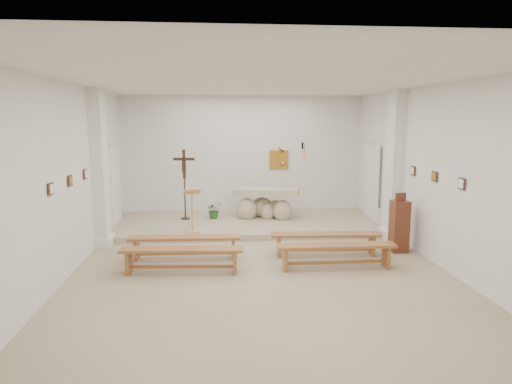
{
  "coord_description": "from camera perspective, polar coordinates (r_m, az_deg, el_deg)",
  "views": [
    {
      "loc": [
        -0.81,
        -8.33,
        2.85
      ],
      "look_at": [
        0.07,
        1.6,
        1.23
      ],
      "focal_mm": 32.0,
      "sensor_mm": 36.0,
      "label": 1
    }
  ],
  "objects": [
    {
      "name": "wall_left",
      "position": [
        8.82,
        -22.73,
        1.33
      ],
      "size": [
        0.02,
        10.0,
        3.5
      ],
      "primitive_type": "cube",
      "color": "white",
      "rests_on": "ground"
    },
    {
      "name": "radiator_right",
      "position": [
        12.1,
        15.6,
        -3.45
      ],
      "size": [
        0.1,
        0.85,
        0.52
      ],
      "primitive_type": "cube",
      "color": "silver",
      "rests_on": "ground"
    },
    {
      "name": "donation_pedestal",
      "position": [
        10.28,
        17.46,
        -4.05
      ],
      "size": [
        0.35,
        0.35,
        1.29
      ],
      "rotation": [
        0.0,
        0.0,
        0.03
      ],
      "color": "#5B2A1A",
      "rests_on": "ground"
    },
    {
      "name": "station_frame_left_mid",
      "position": [
        9.01,
        -22.22,
        1.32
      ],
      "size": [
        0.03,
        0.2,
        0.2
      ],
      "primitive_type": "cube",
      "color": "#472C1F",
      "rests_on": "wall_left"
    },
    {
      "name": "pilaster_left",
      "position": [
        10.7,
        -18.92,
        2.81
      ],
      "size": [
        0.26,
        0.55,
        3.5
      ],
      "primitive_type": "cube",
      "color": "white",
      "rests_on": "ground"
    },
    {
      "name": "ground",
      "position": [
        8.84,
        0.46,
        -9.59
      ],
      "size": [
        7.0,
        10.0,
        0.0
      ],
      "primitive_type": "cube",
      "color": "tan",
      "rests_on": "ground"
    },
    {
      "name": "bench_right_front",
      "position": [
        9.68,
        8.7,
        -5.81
      ],
      "size": [
        2.29,
        0.5,
        0.48
      ],
      "rotation": [
        0.0,
        0.0,
        -0.06
      ],
      "color": "#96502B",
      "rests_on": "ground"
    },
    {
      "name": "gold_wall_relief",
      "position": [
        13.47,
        2.88,
        4.08
      ],
      "size": [
        0.55,
        0.04,
        0.55
      ],
      "primitive_type": "cube",
      "color": "#C2882D",
      "rests_on": "wall_back"
    },
    {
      "name": "wall_right",
      "position": [
        9.44,
        22.08,
        1.84
      ],
      "size": [
        0.02,
        10.0,
        3.5
      ],
      "primitive_type": "cube",
      "color": "white",
      "rests_on": "ground"
    },
    {
      "name": "station_frame_right_front",
      "position": [
        8.74,
        24.32,
        0.96
      ],
      "size": [
        0.03,
        0.2,
        0.2
      ],
      "primitive_type": "cube",
      "color": "#472C1F",
      "rests_on": "wall_right"
    },
    {
      "name": "station_frame_left_rear",
      "position": [
        9.96,
        -20.55,
        2.11
      ],
      "size": [
        0.03,
        0.2,
        0.2
      ],
      "primitive_type": "cube",
      "color": "#472C1F",
      "rests_on": "wall_left"
    },
    {
      "name": "potted_plant",
      "position": [
        12.47,
        -5.26,
        -2.23
      ],
      "size": [
        0.52,
        0.49,
        0.47
      ],
      "primitive_type": "imported",
      "rotation": [
        0.0,
        0.0,
        0.34
      ],
      "color": "#255722",
      "rests_on": "sanctuary_platform"
    },
    {
      "name": "bench_right_second",
      "position": [
        8.88,
        10.0,
        -7.21
      ],
      "size": [
        2.27,
        0.38,
        0.48
      ],
      "rotation": [
        0.0,
        0.0,
        -0.01
      ],
      "color": "#96502B",
      "rests_on": "ground"
    },
    {
      "name": "bench_left_front",
      "position": [
        9.43,
        -8.88,
        -6.21
      ],
      "size": [
        2.28,
        0.44,
        0.48
      ],
      "rotation": [
        0.0,
        0.0,
        -0.04
      ],
      "color": "#96502B",
      "rests_on": "ground"
    },
    {
      "name": "pilaster_right",
      "position": [
        11.2,
        16.89,
        3.17
      ],
      "size": [
        0.26,
        0.55,
        3.5
      ],
      "primitive_type": "cube",
      "color": "white",
      "rests_on": "ground"
    },
    {
      "name": "bench_left_second",
      "position": [
        8.61,
        -9.25,
        -7.71
      ],
      "size": [
        2.29,
        0.53,
        0.48
      ],
      "rotation": [
        0.0,
        0.0,
        -0.08
      ],
      "color": "#96502B",
      "rests_on": "ground"
    },
    {
      "name": "crucifix_stand",
      "position": [
        12.33,
        -8.93,
        1.58
      ],
      "size": [
        0.57,
        0.25,
        1.88
      ],
      "rotation": [
        0.0,
        0.0,
        -0.12
      ],
      "color": "#3A2012",
      "rests_on": "sanctuary_platform"
    },
    {
      "name": "altar",
      "position": [
        12.47,
        1.19,
        -1.69
      ],
      "size": [
        1.85,
        1.08,
        0.9
      ],
      "rotation": [
        0.0,
        0.0,
        -0.25
      ],
      "color": "beige",
      "rests_on": "sanctuary_platform"
    },
    {
      "name": "radiator_left",
      "position": [
        11.63,
        -18.01,
        -4.07
      ],
      "size": [
        0.1,
        0.85,
        0.52
      ],
      "primitive_type": "cube",
      "color": "silver",
      "rests_on": "ground"
    },
    {
      "name": "wall_back",
      "position": [
        13.39,
        -1.6,
        4.49
      ],
      "size": [
        7.0,
        0.02,
        3.5
      ],
      "primitive_type": "cube",
      "color": "white",
      "rests_on": "ground"
    },
    {
      "name": "lectern",
      "position": [
        10.98,
        -7.96,
        -2.24
      ],
      "size": [
        0.44,
        0.39,
        1.09
      ],
      "rotation": [
        0.0,
        0.0,
        0.2
      ],
      "color": "tan",
      "rests_on": "sanctuary_platform"
    },
    {
      "name": "sanctuary_platform",
      "position": [
        12.18,
        -1.13,
        -3.97
      ],
      "size": [
        6.98,
        3.0,
        0.15
      ],
      "primitive_type": "cube",
      "color": "tan",
      "rests_on": "ground"
    },
    {
      "name": "station_frame_right_rear",
      "position": [
        10.51,
        19.01,
        2.53
      ],
      "size": [
        0.03,
        0.2,
        0.2
      ],
      "primitive_type": "cube",
      "color": "#472C1F",
      "rests_on": "wall_right"
    },
    {
      "name": "station_frame_left_front",
      "position": [
        8.07,
        -24.28,
        0.35
      ],
      "size": [
        0.03,
        0.2,
        0.2
      ],
      "primitive_type": "cube",
      "color": "#472C1F",
      "rests_on": "wall_left"
    },
    {
      "name": "sanctuary_lamp",
      "position": [
        13.33,
        6.03,
        4.67
      ],
      "size": [
        0.11,
        0.36,
        0.44
      ],
      "color": "black",
      "rests_on": "wall_back"
    },
    {
      "name": "station_frame_right_mid",
      "position": [
        9.61,
        21.42,
        1.82
      ],
      "size": [
        0.03,
        0.2,
        0.2
      ],
      "primitive_type": "cube",
      "color": "#472C1F",
      "rests_on": "wall_right"
    },
    {
      "name": "ceiling",
      "position": [
        8.4,
        0.49,
        13.59
      ],
      "size": [
        7.0,
        10.0,
        0.02
      ],
      "primitive_type": "cube",
      "color": "silver",
      "rests_on": "wall_back"
    }
  ]
}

